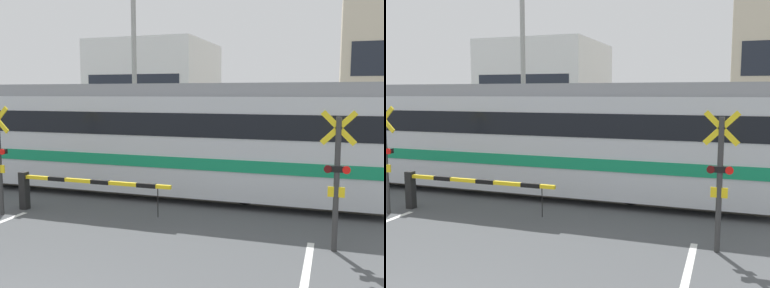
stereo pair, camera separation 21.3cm
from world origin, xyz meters
TOP-DOWN VIEW (x-y plane):
  - rail_track_near at (0.00, 8.26)m, footprint 50.00×0.10m
  - rail_track_far at (0.00, 9.69)m, footprint 50.00×0.10m
  - commuter_train at (-4.66, 8.97)m, footprint 20.46×2.94m
  - crossing_barrier_near at (-2.63, 5.92)m, footprint 4.30×0.20m
  - crossing_barrier_far at (2.63, 12.14)m, footprint 4.30×0.20m
  - crossing_signal_right at (4.04, 5.30)m, footprint 0.68×0.15m
  - pedestrian at (-0.84, 15.10)m, footprint 0.38×0.22m
  - building_left_of_street at (-7.82, 24.36)m, footprint 7.26×7.62m
  - utility_pole_streetside at (-4.79, 14.64)m, footprint 0.22×0.22m

SIDE VIEW (x-z plane):
  - rail_track_near at x=0.00m, z-range 0.00..0.08m
  - rail_track_far at x=0.00m, z-range 0.00..0.08m
  - crossing_barrier_near at x=-2.63m, z-range 0.21..1.22m
  - crossing_barrier_far at x=2.63m, z-range 0.21..1.22m
  - pedestrian at x=-0.84m, z-range 0.12..1.74m
  - crossing_signal_right at x=4.04m, z-range 0.14..2.91m
  - commuter_train at x=-4.66m, z-range 0.12..3.48m
  - building_left_of_street at x=-7.82m, z-range 0.00..6.51m
  - utility_pole_streetside at x=-4.79m, z-range 0.00..7.39m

